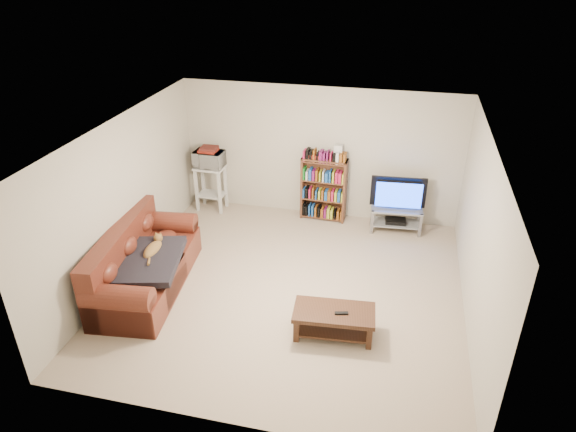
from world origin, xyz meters
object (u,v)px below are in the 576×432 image
(coffee_table, at_px, (334,318))
(sofa, at_px, (142,267))
(tv_stand, at_px, (396,215))
(bookshelf, at_px, (324,188))

(coffee_table, bearing_deg, sofa, 167.26)
(tv_stand, height_order, bookshelf, bookshelf)
(sofa, xyz_separation_m, coffee_table, (2.91, -0.41, -0.07))
(coffee_table, relative_size, tv_stand, 1.19)
(tv_stand, distance_m, bookshelf, 1.37)
(sofa, height_order, coffee_table, sofa)
(tv_stand, bearing_deg, bookshelf, 168.24)
(coffee_table, xyz_separation_m, tv_stand, (0.65, 2.97, 0.04))
(sofa, relative_size, bookshelf, 1.99)
(sofa, height_order, bookshelf, bookshelf)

